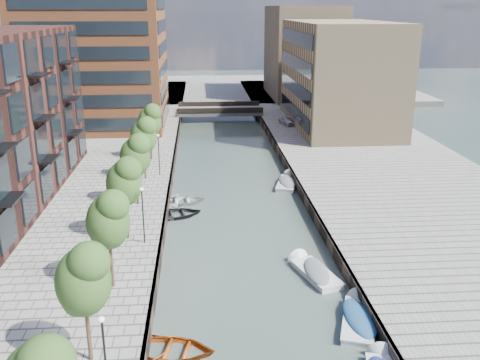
{
  "coord_description": "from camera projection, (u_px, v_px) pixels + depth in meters",
  "views": [
    {
      "loc": [
        -3.12,
        -10.82,
        16.82
      ],
      "look_at": [
        0.0,
        30.08,
        3.5
      ],
      "focal_mm": 40.0,
      "sensor_mm": 36.0,
      "label": 1
    }
  ],
  "objects": [
    {
      "name": "tree_2",
      "position": [
        108.0,
        218.0,
        30.5
      ],
      "size": [
        2.5,
        2.5,
        5.95
      ],
      "color": "#382619",
      "rests_on": "quay_left"
    },
    {
      "name": "tree_3",
      "position": [
        124.0,
        181.0,
        37.13
      ],
      "size": [
        2.5,
        2.5,
        5.95
      ],
      "color": "#382619",
      "rests_on": "quay_left"
    },
    {
      "name": "tree_5",
      "position": [
        143.0,
        135.0,
        50.41
      ],
      "size": [
        2.5,
        2.5,
        5.95
      ],
      "color": "#382619",
      "rests_on": "quay_left"
    },
    {
      "name": "far_closure",
      "position": [
        214.0,
        90.0,
        110.36
      ],
      "size": [
        80.0,
        40.0,
        1.0
      ],
      "primitive_type": "cube",
      "color": "gray",
      "rests_on": "ground"
    },
    {
      "name": "sloop_3",
      "position": [
        179.0,
        204.0,
        47.9
      ],
      "size": [
        5.25,
        4.15,
        0.98
      ],
      "primitive_type": "imported",
      "rotation": [
        0.0,
        0.0,
        1.74
      ],
      "color": "silver",
      "rests_on": "ground"
    },
    {
      "name": "tan_block_near",
      "position": [
        339.0,
        74.0,
        73.16
      ],
      "size": [
        12.0,
        25.0,
        14.0
      ],
      "primitive_type": "cube",
      "color": "#A08562",
      "rests_on": "quay_right"
    },
    {
      "name": "motorboat_3",
      "position": [
        359.0,
        317.0,
        30.02
      ],
      "size": [
        3.17,
        5.23,
        1.65
      ],
      "color": "silver",
      "rests_on": "ground"
    },
    {
      "name": "quay_right",
      "position": [
        388.0,
        174.0,
        54.61
      ],
      "size": [
        20.0,
        140.0,
        1.0
      ],
      "primitive_type": "cube",
      "color": "gray",
      "rests_on": "ground"
    },
    {
      "name": "lamp_1",
      "position": [
        143.0,
        209.0,
        36.83
      ],
      "size": [
        0.24,
        0.24,
        4.12
      ],
      "color": "black",
      "rests_on": "quay_left"
    },
    {
      "name": "sloop_2",
      "position": [
        172.0,
        354.0,
        27.19
      ],
      "size": [
        4.97,
        3.97,
        0.92
      ],
      "primitive_type": "imported",
      "rotation": [
        0.0,
        0.0,
        1.38
      ],
      "color": "#A04211",
      "rests_on": "ground"
    },
    {
      "name": "tower",
      "position": [
        93.0,
        13.0,
        71.15
      ],
      "size": [
        18.0,
        18.0,
        30.0
      ],
      "primitive_type": "cube",
      "color": "#9A522C",
      "rests_on": "quay_left"
    },
    {
      "name": "tree_1",
      "position": [
        83.0,
        277.0,
        23.86
      ],
      "size": [
        2.5,
        2.5,
        5.95
      ],
      "color": "#382619",
      "rests_on": "quay_left"
    },
    {
      "name": "bridge",
      "position": [
        220.0,
        110.0,
        83.53
      ],
      "size": [
        13.0,
        6.0,
        1.3
      ],
      "color": "gray",
      "rests_on": "ground"
    },
    {
      "name": "sloop_4",
      "position": [
        175.0,
        217.0,
        44.94
      ],
      "size": [
        5.14,
        4.14,
        0.94
      ],
      "primitive_type": "imported",
      "rotation": [
        0.0,
        0.0,
        1.78
      ],
      "color": "black",
      "rests_on": "ground"
    },
    {
      "name": "quay_wall_right",
      "position": [
        293.0,
        177.0,
        53.9
      ],
      "size": [
        0.25,
        140.0,
        1.0
      ],
      "primitive_type": "cube",
      "color": "#332823",
      "rests_on": "ground"
    },
    {
      "name": "motorboat_4",
      "position": [
        288.0,
        183.0,
        53.03
      ],
      "size": [
        3.03,
        5.3,
        1.68
      ],
      "color": "#BDBCBB",
      "rests_on": "ground"
    },
    {
      "name": "tan_block_far",
      "position": [
        303.0,
        52.0,
        97.51
      ],
      "size": [
        12.0,
        20.0,
        16.0
      ],
      "primitive_type": "cube",
      "color": "#A08562",
      "rests_on": "quay_right"
    },
    {
      "name": "tree_4",
      "position": [
        135.0,
        154.0,
        43.77
      ],
      "size": [
        2.5,
        2.5,
        5.95
      ],
      "color": "#382619",
      "rests_on": "quay_left"
    },
    {
      "name": "water",
      "position": [
        233.0,
        183.0,
        53.61
      ],
      "size": [
        300.0,
        300.0,
        0.0
      ],
      "primitive_type": "plane",
      "color": "#38473F",
      "rests_on": "ground"
    },
    {
      "name": "car",
      "position": [
        287.0,
        120.0,
        75.15
      ],
      "size": [
        2.35,
        3.69,
        1.17
      ],
      "primitive_type": "imported",
      "rotation": [
        0.0,
        0.0,
        0.3
      ],
      "color": "silver",
      "rests_on": "quay_right"
    },
    {
      "name": "quay_wall_left",
      "position": [
        171.0,
        179.0,
        53.02
      ],
      "size": [
        0.25,
        140.0,
        1.0
      ],
      "primitive_type": "cube",
      "color": "#332823",
      "rests_on": "ground"
    },
    {
      "name": "tree_6",
      "position": [
        149.0,
        120.0,
        57.05
      ],
      "size": [
        2.5,
        2.5,
        5.95
      ],
      "color": "#382619",
      "rests_on": "quay_left"
    },
    {
      "name": "lamp_2",
      "position": [
        159.0,
        150.0,
        52.01
      ],
      "size": [
        0.24,
        0.24,
        4.12
      ],
      "color": "black",
      "rests_on": "quay_left"
    },
    {
      "name": "lamp_0",
      "position": [
        105.0,
        351.0,
        21.66
      ],
      "size": [
        0.24,
        0.24,
        4.12
      ],
      "color": "black",
      "rests_on": "quay_left"
    },
    {
      "name": "motorboat_1",
      "position": [
        313.0,
        271.0,
        35.27
      ],
      "size": [
        2.99,
        5.03,
        1.59
      ],
      "color": "white",
      "rests_on": "ground"
    }
  ]
}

